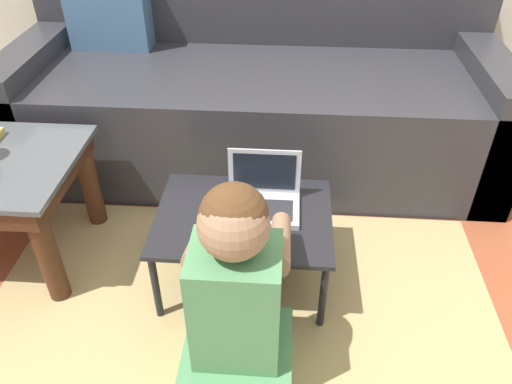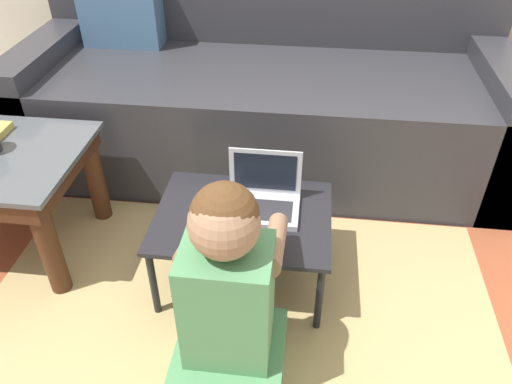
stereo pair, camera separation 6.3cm
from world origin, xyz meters
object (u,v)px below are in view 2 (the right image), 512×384
Objects in this scene: laptop at (263,200)px; person_seated at (229,305)px; laptop_desk at (243,222)px; couch at (263,99)px; computer_mouse at (209,211)px.

laptop is 0.44m from person_seated.
laptop is (0.06, 0.04, 0.06)m from laptop_desk.
laptop is at bearing 84.58° from person_seated.
couch is 1.24m from person_seated.
couch is 0.81m from laptop.
laptop_desk is 0.12m from computer_mouse.
couch is 0.87m from computer_mouse.
person_seated reaches higher than laptop_desk.
laptop_desk is 2.40× the size of laptop.
computer_mouse is at bearing 108.75° from person_seated.
computer_mouse is (-0.08, -0.86, 0.02)m from couch.
computer_mouse reaches higher than laptop_desk.
couch is at bearing 84.66° from computer_mouse.
couch is 20.44× the size of computer_mouse.
laptop is (0.09, -0.80, 0.04)m from couch.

